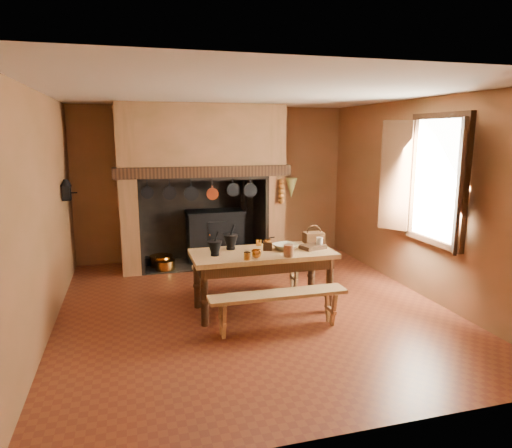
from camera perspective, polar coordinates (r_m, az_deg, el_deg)
The scene contains 28 objects.
floor at distance 6.26m, azimuth -0.43°, elevation -10.39°, with size 5.50×5.50×0.00m, color #632D17.
ceiling at distance 5.84m, azimuth -0.47°, elevation 16.06°, with size 5.50×5.50×0.00m, color silver.
back_wall at distance 8.56m, azimuth -5.28°, elevation 5.09°, with size 5.00×0.02×2.80m, color #955B3B.
wall_left at distance 5.78m, azimuth -25.14°, elevation 1.12°, with size 0.02×5.50×2.80m, color #955B3B.
wall_right at distance 6.97m, azimuth 19.84°, elevation 3.08°, with size 0.02×5.50×2.80m, color #955B3B.
wall_front at distance 3.37m, azimuth 11.88°, elevation -4.62°, with size 5.00×0.02×2.80m, color #955B3B.
chimney_breast at distance 8.04m, azimuth -6.88°, elevation 7.61°, with size 2.95×0.96×2.80m.
iron_range at distance 8.40m, azimuth -5.08°, elevation -1.35°, with size 1.12×0.55×1.60m.
hearth_pans at distance 8.16m, azimuth -11.73°, elevation -4.75°, with size 0.51×0.62×0.20m.
hanging_pans at distance 7.58m, azimuth -6.52°, elevation 3.98°, with size 1.92×0.29×0.27m.
onion_string at distance 7.89m, azimuth 3.18°, elevation 4.09°, with size 0.12×0.10×0.46m, color #945C1B, non-canonical shape.
herb_bunch at distance 7.94m, azimuth 4.42°, elevation 4.49°, with size 0.20×0.20×0.35m, color olive.
window at distance 6.53m, azimuth 20.95°, elevation 5.15°, with size 0.39×1.75×1.76m.
wall_coffee_mill at distance 7.27m, azimuth -22.65°, elevation 4.12°, with size 0.23×0.16×0.31m.
work_table at distance 5.98m, azimuth 0.81°, elevation -4.62°, with size 1.85×0.82×0.80m.
bench_front at distance 5.48m, azimuth 2.80°, elevation -9.72°, with size 1.66×0.29×0.47m.
bench_back at distance 6.64m, azimuth -0.70°, elevation -5.93°, with size 1.66×0.29×0.47m.
mortar_large at distance 6.03m, azimuth -3.19°, elevation -2.15°, with size 0.20×0.20×0.34m.
mortar_small at distance 5.75m, azimuth -5.17°, elevation -2.94°, with size 0.19×0.19×0.31m.
coffee_grinder at distance 6.00m, azimuth 1.45°, elevation -2.64°, with size 0.17×0.14×0.18m.
brass_mug_a at distance 5.55m, azimuth -1.10°, elevation -4.02°, with size 0.08×0.08×0.09m, color #BF7E2C.
brass_mug_b at distance 6.25m, azimuth 0.35°, elevation -2.31°, with size 0.08×0.08×0.09m, color #BF7E2C.
mixing_bowl at distance 6.04m, azimuth 3.71°, elevation -2.86°, with size 0.32×0.32×0.08m, color beige.
stoneware_crock at distance 5.69m, azimuth 4.08°, elevation -3.34°, with size 0.12×0.12×0.15m, color #54321F.
glass_jar at distance 6.16m, azimuth 7.94°, elevation -2.33°, with size 0.08×0.08×0.15m, color beige.
wicker_basket at distance 6.43m, azimuth 7.23°, elevation -1.63°, with size 0.28×0.20×0.26m.
wooden_tray at distance 6.13m, azimuth 7.12°, elevation -2.83°, with size 0.31×0.22×0.05m, color #341B10.
brass_cup at distance 5.64m, azimuth 0.05°, elevation -3.73°, with size 0.13×0.13×0.10m, color #BF7E2C.
Camera 1 is at (-1.52, -5.62, 2.31)m, focal length 32.00 mm.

